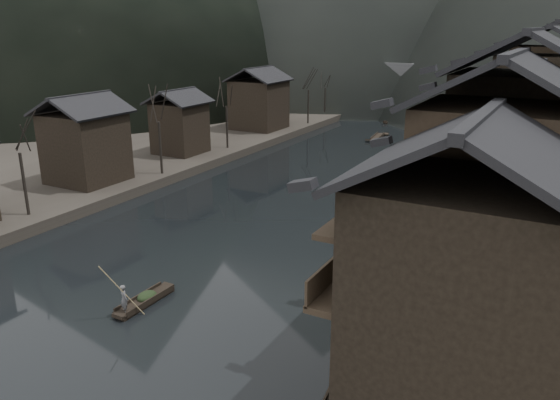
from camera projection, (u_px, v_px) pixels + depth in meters
The scene contains 12 objects.
water at pixel (200, 274), 35.06m from camera, with size 300.00×300.00×0.00m, color black.
left_bank at pixel (172, 124), 84.27m from camera, with size 40.00×200.00×1.20m, color #2D2823.
stilt_houses at pixel (539, 113), 40.65m from camera, with size 9.00×67.60×15.90m.
left_houses at pixel (156, 117), 59.49m from camera, with size 8.10×53.20×8.73m.
bare_trees at pixel (190, 110), 58.93m from camera, with size 3.75×73.32×7.50m.
moored_sampans at pixel (438, 232), 41.60m from camera, with size 3.20×51.20×0.47m.
midriver_boats at pixel (392, 139), 75.19m from camera, with size 13.34×34.85×0.45m.
stone_bridge at pixel (451, 87), 93.64m from camera, with size 40.00×6.00×9.00m.
hero_sampan at pixel (145, 301), 31.26m from camera, with size 1.00×4.49×0.43m.
cargo_heap at pixel (146, 291), 31.27m from camera, with size 0.99×1.29×0.59m, color black.
boatman at pixel (124, 295), 29.61m from camera, with size 0.61×0.40×1.68m, color #59595B.
bamboo_pole at pixel (122, 248), 28.66m from camera, with size 0.06×0.06×4.63m, color #8C7A51.
Camera 1 is at (19.84, -25.53, 15.27)m, focal length 35.00 mm.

